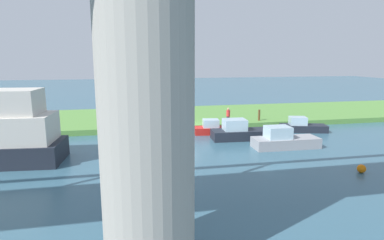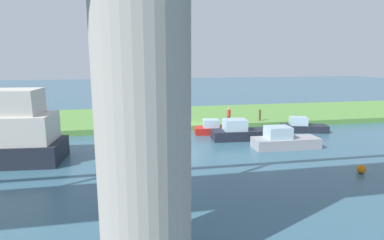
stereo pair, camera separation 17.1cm
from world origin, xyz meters
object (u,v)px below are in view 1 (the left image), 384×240
object	(u,v)px
bridge_pylon	(146,100)
pontoon_yellow	(215,129)
motorboat_red	(302,126)
motorboat_white	(284,140)
skiff_small	(240,132)
mooring_post	(259,115)
marker_buoy	(361,169)
person_on_bank	(228,115)

from	to	relation	value
bridge_pylon	pontoon_yellow	size ratio (longest dim) A/B	2.66
motorboat_red	pontoon_yellow	size ratio (longest dim) A/B	1.07
motorboat_white	skiff_small	bearing A→B (deg)	-54.06
pontoon_yellow	skiff_small	world-z (taller)	skiff_small
mooring_post	motorboat_red	xyz separation A→B (m)	(-2.76, 3.33, -0.56)
motorboat_white	pontoon_yellow	size ratio (longest dim) A/B	1.23
skiff_small	marker_buoy	xyz separation A→B (m)	(-4.14, 9.00, -0.35)
bridge_pylon	mooring_post	world-z (taller)	bridge_pylon
bridge_pylon	skiff_small	world-z (taller)	bridge_pylon
person_on_bank	skiff_small	distance (m)	4.87
mooring_post	person_on_bank	bearing A→B (deg)	0.75
motorboat_red	motorboat_white	xyz separation A→B (m)	(4.22, 4.63, 0.10)
mooring_post	motorboat_red	distance (m)	4.36
bridge_pylon	person_on_bank	world-z (taller)	bridge_pylon
bridge_pylon	motorboat_red	size ratio (longest dim) A/B	2.49
motorboat_white	person_on_bank	bearing A→B (deg)	-77.47
pontoon_yellow	marker_buoy	distance (m)	12.64
motorboat_red	skiff_small	size ratio (longest dim) A/B	0.83
pontoon_yellow	motorboat_white	bearing A→B (deg)	124.86
bridge_pylon	mooring_post	bearing A→B (deg)	-121.80
motorboat_white	skiff_small	xyz separation A→B (m)	(2.25, -3.11, 0.02)
mooring_post	marker_buoy	size ratio (longest dim) A/B	2.18
mooring_post	bridge_pylon	bearing A→B (deg)	58.20
motorboat_red	skiff_small	xyz separation A→B (m)	(6.48, 1.52, 0.12)
bridge_pylon	motorboat_red	xyz separation A→B (m)	(-15.06, -16.51, -4.87)
person_on_bank	pontoon_yellow	distance (m)	3.29
pontoon_yellow	marker_buoy	size ratio (longest dim) A/B	8.04
mooring_post	marker_buoy	bearing A→B (deg)	91.72
bridge_pylon	marker_buoy	size ratio (longest dim) A/B	21.42
pontoon_yellow	marker_buoy	world-z (taller)	pontoon_yellow
motorboat_red	motorboat_white	world-z (taller)	motorboat_white
motorboat_red	pontoon_yellow	distance (m)	8.03
mooring_post	motorboat_red	size ratio (longest dim) A/B	0.25
bridge_pylon	mooring_post	xyz separation A→B (m)	(-12.30, -19.84, -4.31)
skiff_small	marker_buoy	bearing A→B (deg)	114.68
bridge_pylon	mooring_post	distance (m)	23.74
motorboat_red	marker_buoy	world-z (taller)	motorboat_red
skiff_small	motorboat_red	bearing A→B (deg)	-166.77
bridge_pylon	pontoon_yellow	xyz separation A→B (m)	(-7.06, -17.30, -4.89)
marker_buoy	skiff_small	bearing A→B (deg)	-65.32
person_on_bank	skiff_small	bearing A→B (deg)	84.11
skiff_small	bridge_pylon	bearing A→B (deg)	60.22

